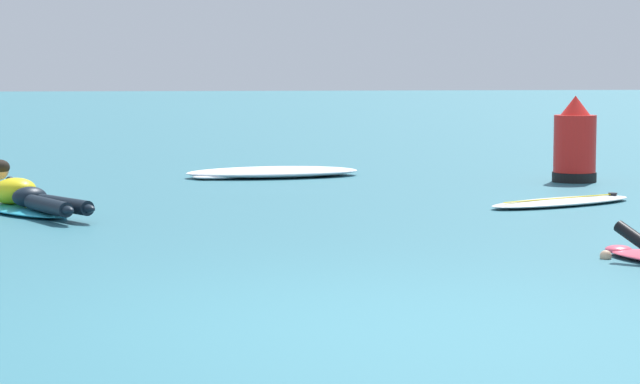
{
  "coord_description": "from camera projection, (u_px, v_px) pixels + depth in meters",
  "views": [
    {
      "loc": [
        -1.22,
        -6.88,
        1.41
      ],
      "look_at": [
        0.27,
        3.51,
        0.39
      ],
      "focal_mm": 72.34,
      "sensor_mm": 36.0,
      "label": 1
    }
  ],
  "objects": [
    {
      "name": "surfer_far",
      "position": [
        21.0,
        198.0,
        12.53
      ],
      "size": [
        1.55,
        2.33,
        0.55
      ],
      "color": "#2DB2D1",
      "rests_on": "ground"
    },
    {
      "name": "ground_plane",
      "position": [
        231.0,
        175.0,
        16.94
      ],
      "size": [
        120.0,
        120.0,
        0.0
      ],
      "primitive_type": "plane",
      "color": "#2D6B7A"
    },
    {
      "name": "whitewater_mid_left",
      "position": [
        273.0,
        172.0,
        16.63
      ],
      "size": [
        2.37,
        1.26,
        0.13
      ],
      "color": "white",
      "rests_on": "ground"
    },
    {
      "name": "channel_marker_buoy",
      "position": [
        575.0,
        147.0,
        15.86
      ],
      "size": [
        0.55,
        0.55,
        1.07
      ],
      "color": "red",
      "rests_on": "ground"
    },
    {
      "name": "drifting_surfboard",
      "position": [
        563.0,
        202.0,
        13.24
      ],
      "size": [
        1.9,
        1.28,
        0.16
      ],
      "color": "white",
      "rests_on": "ground"
    }
  ]
}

